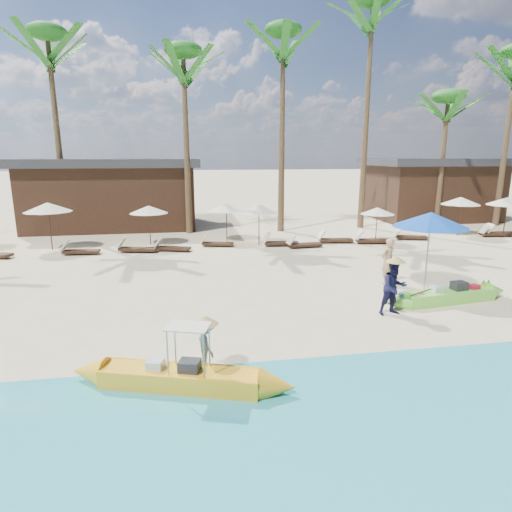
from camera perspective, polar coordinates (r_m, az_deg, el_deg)
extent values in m
plane|color=beige|center=(12.60, 8.00, -7.95)|extent=(240.00, 240.00, 0.00)
cube|color=tan|center=(8.49, 18.79, -19.84)|extent=(240.00, 4.50, 0.01)
cube|color=#78E345|center=(14.84, 24.18, -4.95)|extent=(3.19, 1.03, 0.38)
cube|color=white|center=(14.83, 24.19, -4.88)|extent=(2.74, 0.79, 0.17)
cube|color=#262628|center=(15.02, 25.44, -3.76)|extent=(0.48, 0.40, 0.35)
cube|color=silver|center=(14.55, 22.96, -4.17)|extent=(0.38, 0.34, 0.28)
cube|color=#B7182F|center=(15.36, 27.05, -3.81)|extent=(0.32, 0.28, 0.22)
cylinder|color=#B7182F|center=(14.22, 21.07, -4.80)|extent=(0.22, 0.22, 0.09)
cylinder|color=#262628|center=(14.00, 20.50, -5.05)|extent=(0.20, 0.20, 0.08)
sphere|color=tan|center=(13.85, 19.41, -4.94)|extent=(0.18, 0.18, 0.18)
cylinder|color=gold|center=(15.79, 28.04, -3.56)|extent=(0.14, 0.14, 0.18)
cylinder|color=gold|center=(15.93, 28.55, -3.48)|extent=(0.14, 0.14, 0.18)
cube|color=gold|center=(9.00, -10.06, -15.81)|extent=(3.27, 1.62, 0.39)
cube|color=white|center=(9.00, -10.07, -15.70)|extent=(2.79, 1.31, 0.17)
cube|color=#262628|center=(8.82, -8.84, -14.49)|extent=(0.49, 0.43, 0.31)
cube|color=silver|center=(9.05, -13.28, -14.10)|extent=(0.40, 0.37, 0.26)
cube|color=beige|center=(8.46, -9.05, -9.27)|extent=(0.95, 0.78, 0.03)
imported|color=tan|center=(16.00, 17.13, -0.67)|extent=(0.72, 0.61, 1.66)
imported|color=black|center=(12.98, 17.93, -4.01)|extent=(0.85, 0.69, 1.64)
imported|color=gray|center=(9.21, -6.69, -11.55)|extent=(0.55, 0.73, 1.01)
cylinder|color=#99999E|center=(15.63, 21.90, 0.41)|extent=(0.06, 0.06, 2.61)
cone|color=#1245AE|center=(15.43, 22.26, 4.50)|extent=(2.50, 2.50, 0.51)
cylinder|color=#351E15|center=(23.07, -25.78, 3.50)|extent=(0.06, 0.06, 2.25)
cone|color=beige|center=(22.94, -26.02, 5.87)|extent=(2.25, 2.25, 0.45)
cube|color=#351E15|center=(21.53, -22.26, 0.55)|extent=(1.66, 0.63, 0.12)
cube|color=beige|center=(21.69, -24.15, 1.24)|extent=(0.40, 0.55, 0.48)
cylinder|color=#351E15|center=(22.69, -14.00, 3.93)|extent=(0.05, 0.05, 1.96)
cone|color=beige|center=(22.57, -14.12, 6.04)|extent=(1.96, 1.96, 0.39)
cube|color=#351E15|center=(21.17, -15.44, 0.91)|extent=(1.86, 0.93, 0.13)
cube|color=beige|center=(21.36, -17.50, 1.74)|extent=(0.51, 0.64, 0.52)
cube|color=#351E15|center=(21.02, -10.95, 1.02)|extent=(1.71, 0.99, 0.11)
cube|color=beige|center=(21.20, -12.82, 1.83)|extent=(0.51, 0.61, 0.47)
cylinder|color=#351E15|center=(23.02, -3.93, 4.43)|extent=(0.05, 0.05, 1.97)
cone|color=beige|center=(22.91, -3.97, 6.52)|extent=(1.97, 1.97, 0.39)
cube|color=#351E15|center=(21.81, -5.11, 1.65)|extent=(1.65, 0.88, 0.11)
cube|color=beige|center=(21.88, -6.91, 2.39)|extent=(0.47, 0.58, 0.46)
cylinder|color=#351E15|center=(21.95, 0.40, 4.10)|extent=(0.05, 0.05, 2.03)
cone|color=beige|center=(21.82, 0.40, 6.36)|extent=(2.03, 2.03, 0.41)
cube|color=#351E15|center=(21.85, 3.40, 1.74)|extent=(1.76, 0.69, 0.12)
cube|color=beige|center=(21.69, 1.42, 2.49)|extent=(0.43, 0.59, 0.50)
cube|color=#351E15|center=(21.58, 6.53, 1.52)|extent=(1.73, 0.68, 0.12)
cube|color=beige|center=(21.27, 4.68, 2.20)|extent=(0.42, 0.58, 0.49)
cylinder|color=#351E15|center=(23.52, 15.77, 3.94)|extent=(0.05, 0.05, 1.80)
cone|color=beige|center=(23.41, 15.89, 5.81)|extent=(1.80, 1.80, 0.36)
cube|color=#351E15|center=(22.99, 10.60, 2.12)|extent=(1.81, 0.82, 0.12)
cube|color=beige|center=(22.79, 8.73, 2.89)|extent=(0.47, 0.62, 0.51)
cube|color=#351E15|center=(23.25, 15.44, 2.01)|extent=(1.89, 0.88, 0.13)
cube|color=beige|center=(22.99, 13.56, 2.81)|extent=(0.50, 0.65, 0.53)
cylinder|color=#351E15|center=(27.05, 25.43, 4.70)|extent=(0.05, 0.05, 2.15)
cone|color=beige|center=(26.95, 25.63, 6.65)|extent=(2.15, 2.15, 0.43)
cube|color=#351E15|center=(24.97, 20.02, 2.40)|extent=(1.72, 1.01, 0.12)
cube|color=beige|center=(24.78, 18.43, 3.12)|extent=(0.51, 0.62, 0.48)
cylinder|color=#351E15|center=(27.61, 30.29, 4.38)|extent=(0.06, 0.06, 2.20)
cone|color=beige|center=(27.51, 30.53, 6.32)|extent=(2.20, 2.20, 0.44)
cube|color=#351E15|center=(27.89, 29.27, 2.57)|extent=(1.69, 0.67, 0.12)
cube|color=beige|center=(27.44, 28.08, 3.18)|extent=(0.41, 0.56, 0.48)
cube|color=#351E15|center=(28.26, 29.79, 2.66)|extent=(1.81, 0.64, 0.13)
cube|color=beige|center=(27.74, 28.57, 3.29)|extent=(0.42, 0.59, 0.52)
cone|color=brown|center=(27.12, -24.92, 14.07)|extent=(0.40, 0.40, 10.89)
ellipsoid|color=#1A691E|center=(27.83, -26.13, 25.29)|extent=(2.08, 2.08, 0.88)
cone|color=brown|center=(25.44, -9.25, 14.31)|extent=(0.40, 0.40, 10.08)
ellipsoid|color=#1A691E|center=(26.03, -9.71, 25.46)|extent=(2.08, 2.08, 0.88)
cone|color=brown|center=(25.86, 3.48, 15.74)|extent=(0.40, 0.40, 11.26)
ellipsoid|color=#1A691E|center=(26.69, 3.67, 27.91)|extent=(2.08, 2.08, 0.88)
cone|color=brown|center=(27.93, 14.48, 17.14)|extent=(0.40, 0.40, 13.16)
cone|color=brown|center=(30.52, 23.56, 11.33)|extent=(0.40, 0.40, 8.07)
ellipsoid|color=#1A691E|center=(30.72, 24.30, 18.85)|extent=(2.08, 2.08, 0.88)
cone|color=brown|center=(32.04, 30.37, 12.98)|extent=(0.40, 0.40, 10.64)
cube|color=#351E15|center=(29.11, -18.33, 7.48)|extent=(10.00, 6.00, 3.80)
cube|color=#2D2D33|center=(28.99, -18.65, 11.71)|extent=(10.80, 6.60, 0.50)
cube|color=#351E15|center=(33.77, 22.15, 7.90)|extent=(8.00, 6.00, 3.80)
cube|color=#2D2D33|center=(33.67, 22.48, 11.54)|extent=(8.80, 6.60, 0.50)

